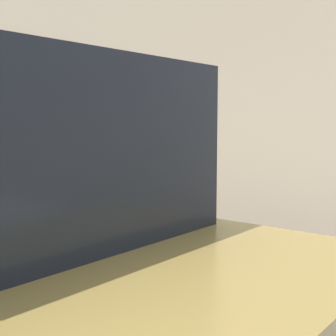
# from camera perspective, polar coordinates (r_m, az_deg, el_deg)

# --- Properties ---
(sidewalk) EXTENTS (24.00, 2.80, 0.14)m
(sidewalk) POSITION_cam_1_polar(r_m,az_deg,el_deg) (4.29, 9.85, -14.53)
(sidewalk) COLOR #BCB7AD
(sidewalk) RESTS_ON ground_plane
(parking_meter) EXTENTS (0.23, 0.12, 1.57)m
(parking_meter) POSITION_cam_1_polar(r_m,az_deg,el_deg) (3.33, -0.00, 1.41)
(parking_meter) COLOR gray
(parking_meter) RESTS_ON sidewalk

